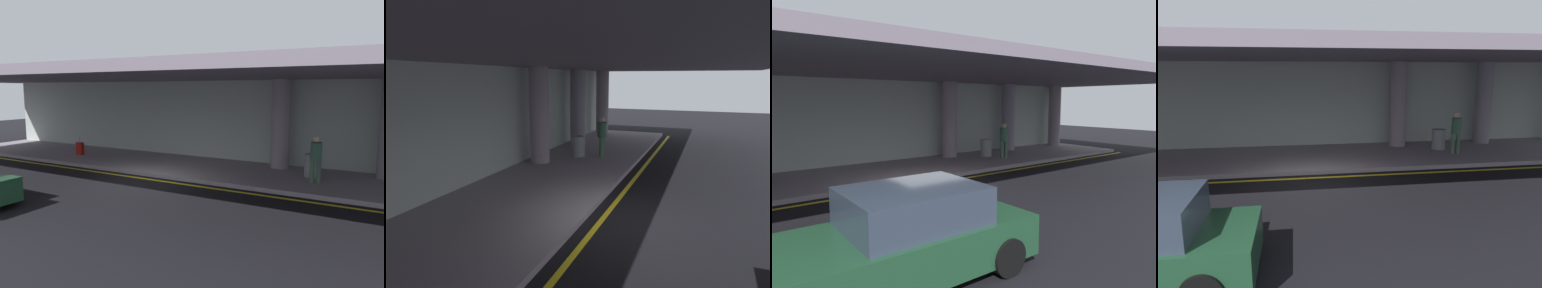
% 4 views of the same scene
% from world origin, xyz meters
% --- Properties ---
extents(ground_plane, '(60.00, 60.00, 0.00)m').
position_xyz_m(ground_plane, '(0.00, 0.00, 0.00)').
color(ground_plane, black).
extents(sidewalk, '(26.00, 4.20, 0.15)m').
position_xyz_m(sidewalk, '(0.00, 3.10, 0.07)').
color(sidewalk, gray).
rests_on(sidewalk, ground).
extents(lane_stripe_yellow, '(26.00, 0.14, 0.01)m').
position_xyz_m(lane_stripe_yellow, '(0.00, 0.64, 0.00)').
color(lane_stripe_yellow, yellow).
rests_on(lane_stripe_yellow, ground).
extents(support_column_far_left, '(0.74, 0.74, 3.65)m').
position_xyz_m(support_column_far_left, '(4.00, 4.48, 1.97)').
color(support_column_far_left, gray).
rests_on(support_column_far_left, sidewalk).
extents(support_column_left_mid, '(0.74, 0.74, 3.65)m').
position_xyz_m(support_column_left_mid, '(8.00, 4.48, 1.97)').
color(support_column_left_mid, gray).
rests_on(support_column_left_mid, sidewalk).
extents(support_column_center, '(0.74, 0.74, 3.65)m').
position_xyz_m(support_column_center, '(12.00, 4.48, 1.97)').
color(support_column_center, gray).
rests_on(support_column_center, sidewalk).
extents(ceiling_overhang, '(28.00, 13.20, 0.30)m').
position_xyz_m(ceiling_overhang, '(0.00, 2.60, 3.95)').
color(ceiling_overhang, slate).
rests_on(ceiling_overhang, support_column_far_left).
extents(terminal_back_wall, '(26.00, 0.30, 3.80)m').
position_xyz_m(terminal_back_wall, '(0.00, 5.35, 1.90)').
color(terminal_back_wall, '#ADB9AF').
rests_on(terminal_back_wall, ground).
extents(traveler_with_luggage, '(0.38, 0.38, 1.68)m').
position_xyz_m(traveler_with_luggage, '(5.82, 2.53, 1.11)').
color(traveler_with_luggage, '#45644B').
rests_on(traveler_with_luggage, sidewalk).
extents(trash_bin_steel, '(0.56, 0.56, 0.85)m').
position_xyz_m(trash_bin_steel, '(5.51, 3.47, 0.57)').
color(trash_bin_steel, gray).
rests_on(trash_bin_steel, sidewalk).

